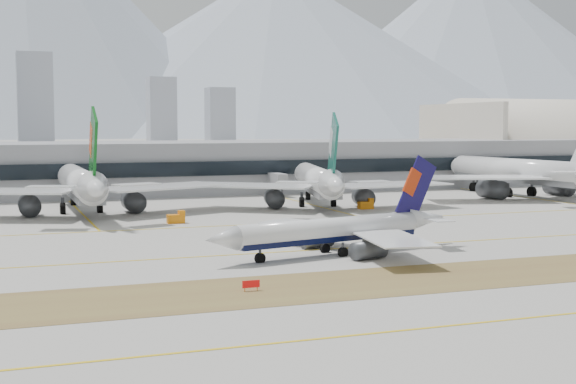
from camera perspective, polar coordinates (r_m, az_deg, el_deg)
name	(u,v)px	position (r m, az deg, el deg)	size (l,w,h in m)	color
ground	(333,244)	(136.68, 3.23, -3.72)	(3000.00, 3000.00, 0.00)	#A4A099
apron_markings	(534,314)	(90.67, 17.10, -8.32)	(360.00, 122.22, 0.06)	brown
taxiing_airliner	(338,231)	(125.79, 3.56, -2.76)	(45.24, 38.72, 15.36)	white
widebody_eva	(81,186)	(187.49, -14.47, 0.44)	(67.85, 66.09, 24.18)	white
widebody_cathay	(318,182)	(196.37, 2.17, 0.71)	(63.09, 62.95, 23.21)	white
widebody_china_air	(523,173)	(233.32, 16.39, 1.31)	(70.59, 69.32, 25.25)	white
terminal	(182,167)	(245.12, -7.53, 1.81)	(280.00, 43.10, 15.00)	gray
hangar	(556,175)	(333.06, 18.55, 1.12)	(91.00, 60.00, 60.00)	silver
hold_sign_left	(251,284)	(98.37, -2.65, -6.57)	(2.20, 0.15, 1.35)	red
gse_c	(366,205)	(193.51, 5.58, -0.89)	(3.55, 2.00, 2.60)	orange
gse_b	(177,218)	(166.42, -7.93, -1.85)	(3.55, 2.00, 2.60)	orange
mountain_ridge	(40,34)	(1539.03, -17.22, 10.66)	(2830.00, 1120.00, 470.00)	#9EA8B7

